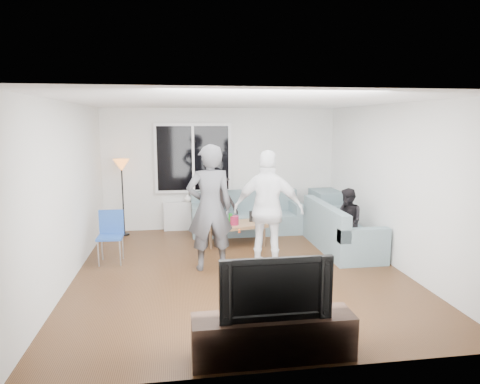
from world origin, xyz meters
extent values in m
cube|color=#56351C|center=(0.00, 0.00, -0.02)|extent=(5.00, 5.50, 0.04)
cube|color=white|center=(0.00, 0.00, 2.62)|extent=(5.00, 5.50, 0.04)
cube|color=silver|center=(0.00, 2.77, 1.30)|extent=(5.00, 0.04, 2.60)
cube|color=silver|center=(0.00, -2.77, 1.30)|extent=(5.00, 0.04, 2.60)
cube|color=silver|center=(-2.52, 0.00, 1.30)|extent=(0.04, 5.50, 2.60)
cube|color=silver|center=(2.52, 0.00, 1.30)|extent=(0.04, 5.50, 2.60)
cube|color=white|center=(-0.60, 2.69, 1.55)|extent=(1.62, 0.06, 1.47)
cube|color=black|center=(-0.60, 2.65, 1.55)|extent=(1.50, 0.02, 1.35)
cube|color=white|center=(-0.60, 2.64, 1.55)|extent=(0.05, 0.03, 1.35)
cube|color=silver|center=(-0.60, 2.65, 0.31)|extent=(1.30, 0.12, 0.62)
imported|color=#32702C|center=(-0.34, 2.62, 0.80)|extent=(0.20, 0.16, 0.36)
imported|color=white|center=(-0.73, 2.62, 0.71)|extent=(0.21, 0.21, 0.18)
cube|color=slate|center=(2.38, 2.27, 0.42)|extent=(0.85, 0.85, 0.85)
cube|color=gold|center=(-0.34, 2.25, 0.51)|extent=(0.40, 0.34, 0.14)
cube|color=maroon|center=(-0.29, 2.33, 0.51)|extent=(0.46, 0.44, 0.13)
cube|color=#A87B51|center=(0.14, 1.44, 0.20)|extent=(1.21, 0.84, 0.40)
cylinder|color=maroon|center=(0.10, 1.36, 0.49)|extent=(0.17, 0.17, 0.17)
imported|color=#45464A|center=(-0.44, 0.13, 0.99)|extent=(0.76, 0.54, 1.98)
imported|color=white|center=(0.48, 0.08, 0.94)|extent=(1.19, 0.78, 1.88)
imported|color=black|center=(2.02, 0.60, 0.58)|extent=(0.51, 0.62, 1.16)
imported|color=black|center=(-0.11, 2.30, 0.65)|extent=(0.92, 0.64, 1.30)
cube|color=#34221A|center=(-0.02, -2.50, 0.22)|extent=(1.60, 0.40, 0.44)
imported|color=black|center=(-0.02, -2.50, 0.75)|extent=(1.09, 0.14, 0.63)
cylinder|color=orange|center=(-0.13, 1.50, 0.52)|extent=(0.07, 0.07, 0.25)
cylinder|color=black|center=(0.45, 1.56, 0.51)|extent=(0.07, 0.07, 0.21)
cylinder|color=#15771E|center=(0.03, 1.37, 0.51)|extent=(0.08, 0.08, 0.21)
camera|label=1|loc=(-0.91, -6.25, 2.31)|focal=31.39mm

